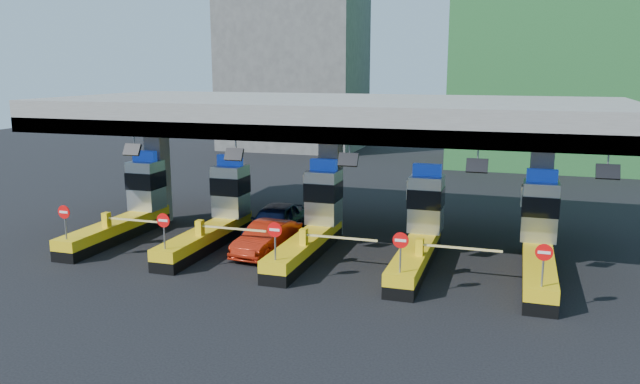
% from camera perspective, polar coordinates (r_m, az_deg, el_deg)
% --- Properties ---
extents(ground, '(120.00, 120.00, 0.00)m').
position_cam_1_polar(ground, '(29.39, -0.73, -5.51)').
color(ground, black).
rests_on(ground, ground).
extents(toll_canopy, '(28.00, 12.09, 7.00)m').
position_cam_1_polar(toll_canopy, '(30.95, 0.94, 6.92)').
color(toll_canopy, slate).
rests_on(toll_canopy, ground).
extents(toll_lane_far_left, '(4.43, 8.00, 4.16)m').
position_cam_1_polar(toll_lane_far_left, '(33.69, -16.93, -1.36)').
color(toll_lane_far_left, black).
rests_on(toll_lane_far_left, ground).
extents(toll_lane_left, '(4.43, 8.00, 4.16)m').
position_cam_1_polar(toll_lane_left, '(31.16, -9.32, -2.02)').
color(toll_lane_left, black).
rests_on(toll_lane_left, ground).
extents(toll_lane_center, '(4.43, 8.00, 4.16)m').
position_cam_1_polar(toll_lane_center, '(29.27, -0.56, -2.74)').
color(toll_lane_center, black).
rests_on(toll_lane_center, ground).
extents(toll_lane_right, '(4.43, 8.00, 4.16)m').
position_cam_1_polar(toll_lane_right, '(28.15, 9.17, -3.46)').
color(toll_lane_right, black).
rests_on(toll_lane_right, ground).
extents(toll_lane_far_right, '(4.43, 8.00, 4.16)m').
position_cam_1_polar(toll_lane_far_right, '(27.89, 19.40, -4.11)').
color(toll_lane_far_right, black).
rests_on(toll_lane_far_right, ground).
extents(bg_building_scaffold, '(18.00, 12.00, 28.00)m').
position_cam_1_polar(bg_building_scaffold, '(59.00, 21.53, 15.92)').
color(bg_building_scaffold, '#1E5926').
rests_on(bg_building_scaffold, ground).
extents(bg_building_concrete, '(14.00, 10.00, 18.00)m').
position_cam_1_polar(bg_building_concrete, '(66.73, -2.39, 11.76)').
color(bg_building_concrete, '#4C4C49').
rests_on(bg_building_concrete, ground).
extents(van, '(2.30, 5.27, 1.77)m').
position_cam_1_polar(van, '(31.50, -4.14, -2.71)').
color(van, black).
rests_on(van, ground).
extents(red_car, '(2.02, 4.60, 1.47)m').
position_cam_1_polar(red_car, '(29.07, -4.87, -4.23)').
color(red_car, maroon).
rests_on(red_car, ground).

